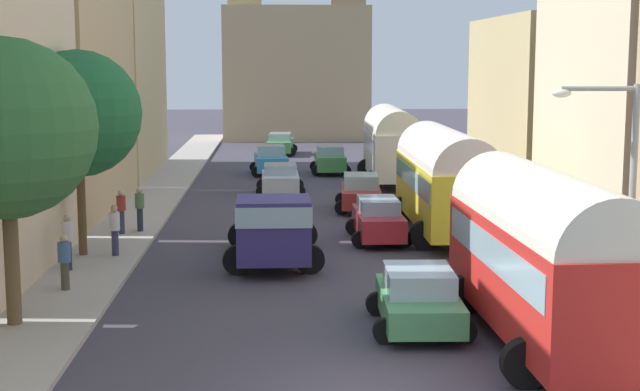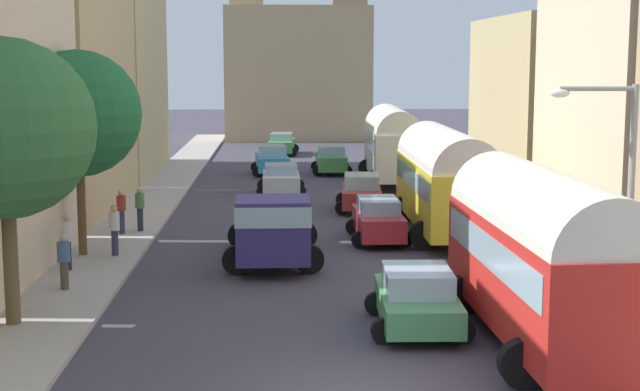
{
  "view_description": "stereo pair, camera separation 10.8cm",
  "coord_description": "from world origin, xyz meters",
  "views": [
    {
      "loc": [
        -1.5,
        -17.26,
        6.5
      ],
      "look_at": [
        0.0,
        16.23,
        1.59
      ],
      "focal_mm": 52.67,
      "sensor_mm": 36.0,
      "label": 1
    },
    {
      "loc": [
        -1.39,
        -17.27,
        6.5
      ],
      "look_at": [
        0.0,
        16.23,
        1.59
      ],
      "focal_mm": 52.67,
      "sensor_mm": 36.0,
      "label": 2
    }
  ],
  "objects": [
    {
      "name": "roadside_tree_1",
      "position": [
        -7.9,
        13.13,
        4.74
      ],
      "size": [
        4.08,
        4.08,
        6.79
      ],
      "color": "brown",
      "rests_on": "ground"
    },
    {
      "name": "pedestrian_0",
      "position": [
        -6.82,
        12.94,
        1.03
      ],
      "size": [
        0.48,
        0.48,
        1.79
      ],
      "color": "#303354",
      "rests_on": "ground"
    },
    {
      "name": "parked_bus_1",
      "position": [
        4.66,
        16.91,
        2.16
      ],
      "size": [
        3.35,
        9.13,
        3.94
      ],
      "color": "yellow",
      "rests_on": "ground"
    },
    {
      "name": "car_3",
      "position": [
        1.87,
        4.66,
        0.75
      ],
      "size": [
        2.46,
        3.95,
        1.49
      ],
      "color": "#469156",
      "rests_on": "ground"
    },
    {
      "name": "car_4",
      "position": [
        2.06,
        15.68,
        0.79
      ],
      "size": [
        2.17,
        4.06,
        1.56
      ],
      "color": "#B52730",
      "rests_on": "ground"
    },
    {
      "name": "roadside_tree_0",
      "position": [
        -7.9,
        5.05,
        4.85
      ],
      "size": [
        4.3,
        4.3,
        7.02
      ],
      "color": "brown",
      "rests_on": "ground"
    },
    {
      "name": "parked_bus_2",
      "position": [
        4.4,
        31.3,
        2.21
      ],
      "size": [
        3.36,
        8.38,
        3.99
      ],
      "color": "silver",
      "rests_on": "ground"
    },
    {
      "name": "building_right_2",
      "position": [
        11.35,
        25.92,
        4.19
      ],
      "size": [
        5.69,
        11.95,
        8.38
      ],
      "color": "tan",
      "rests_on": "ground"
    },
    {
      "name": "building_left_2",
      "position": [
        -11.01,
        23.02,
        5.87
      ],
      "size": [
        5.53,
        12.55,
        11.67
      ],
      "color": "tan",
      "rests_on": "ground"
    },
    {
      "name": "pedestrian_2",
      "position": [
        -7.87,
        10.85,
        1.06
      ],
      "size": [
        0.46,
        0.46,
        1.85
      ],
      "color": "#232340",
      "rests_on": "ground"
    },
    {
      "name": "building_right_1",
      "position": [
        10.53,
        14.22,
        6.51
      ],
      "size": [
        4.05,
        9.78,
        13.01
      ],
      "color": "beige",
      "rests_on": "ground"
    },
    {
      "name": "distant_church",
      "position": [
        0.0,
        58.88,
        6.42
      ],
      "size": [
        11.56,
        7.31,
        19.65
      ],
      "color": "tan",
      "rests_on": "ground"
    },
    {
      "name": "sidewalk_right",
      "position": [
        7.25,
        27.0,
        0.07
      ],
      "size": [
        2.5,
        70.0,
        0.14
      ],
      "primitive_type": "cube",
      "color": "#ACAC9F",
      "rests_on": "ground"
    },
    {
      "name": "car_1",
      "position": [
        -1.92,
        35.38,
        0.82
      ],
      "size": [
        2.48,
        3.88,
        1.66
      ],
      "color": "#3494C8",
      "rests_on": "ground"
    },
    {
      "name": "pedestrian_3",
      "position": [
        -7.25,
        16.81,
        1.02
      ],
      "size": [
        0.4,
        0.4,
        1.77
      ],
      "color": "#2E2F53",
      "rests_on": "ground"
    },
    {
      "name": "pedestrian_1",
      "position": [
        -6.64,
        17.29,
        1.03
      ],
      "size": [
        0.45,
        0.45,
        1.79
      ],
      "color": "#242B3D",
      "rests_on": "ground"
    },
    {
      "name": "cargo_truck_0",
      "position": [
        -1.68,
        11.75,
        1.23
      ],
      "size": [
        3.15,
        6.76,
        2.35
      ],
      "color": "navy",
      "rests_on": "ground"
    },
    {
      "name": "car_6",
      "position": [
        1.44,
        35.65,
        0.8
      ],
      "size": [
        2.24,
        3.68,
        1.59
      ],
      "color": "#489148",
      "rests_on": "ground"
    },
    {
      "name": "parked_bus_0",
      "position": [
        4.46,
        3.22,
        2.23
      ],
      "size": [
        3.43,
        8.84,
        4.04
      ],
      "color": "red",
      "rests_on": "ground"
    },
    {
      "name": "car_0",
      "position": [
        -1.41,
        27.59,
        0.75
      ],
      "size": [
        2.37,
        3.63,
        1.46
      ],
      "color": "silver",
      "rests_on": "ground"
    },
    {
      "name": "streetlamp_near",
      "position": [
        6.19,
        3.38,
        3.62
      ],
      "size": [
        2.01,
        0.28,
        5.93
      ],
      "color": "gray",
      "rests_on": "ground"
    },
    {
      "name": "sidewalk_left",
      "position": [
        -7.25,
        27.0,
        0.07
      ],
      "size": [
        2.5,
        70.0,
        0.14
      ],
      "primitive_type": "cube",
      "color": "#AFA69E",
      "rests_on": "ground"
    },
    {
      "name": "car_2",
      "position": [
        -1.37,
        46.45,
        0.75
      ],
      "size": [
        2.41,
        4.4,
        1.47
      ],
      "color": "#4A944B",
      "rests_on": "ground"
    },
    {
      "name": "car_5",
      "position": [
        2.04,
        22.53,
        0.78
      ],
      "size": [
        2.41,
        3.94,
        1.57
      ],
      "color": "#AB2B2B",
      "rests_on": "ground"
    },
    {
      "name": "ground_plane",
      "position": [
        0.0,
        27.0,
        0.0
      ],
      "size": [
        154.0,
        154.0,
        0.0
      ],
      "primitive_type": "plane",
      "color": "#433E4A"
    },
    {
      "name": "pedestrian_4",
      "position": [
        -7.43,
        8.4,
        0.96
      ],
      "size": [
        0.47,
        0.47,
        1.69
      ],
      "color": "#484335",
      "rests_on": "ground"
    },
    {
      "name": "building_left_3",
      "position": [
        -11.24,
        36.08,
        6.09
      ],
      "size": [
        5.48,
        12.64,
        12.17
      ],
      "color": "tan",
      "rests_on": "ground"
    }
  ]
}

